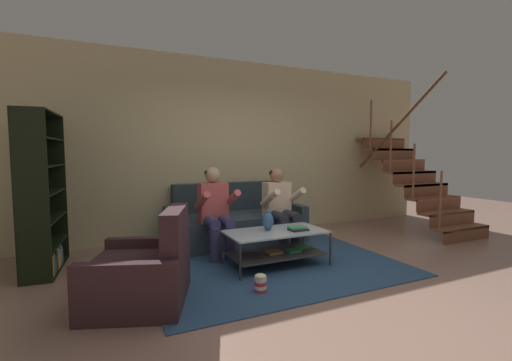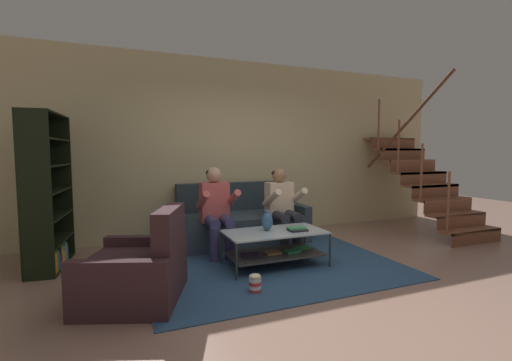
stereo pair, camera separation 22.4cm
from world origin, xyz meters
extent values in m
plane|color=#967161|center=(0.00, 0.00, 0.00)|extent=(16.80, 16.80, 0.00)
cube|color=#C9BB89|center=(0.00, 2.46, 1.45)|extent=(8.40, 0.12, 2.90)
cube|color=brown|center=(3.21, 0.50, 0.19)|extent=(1.07, 0.25, 0.04)
cube|color=brown|center=(3.21, 0.38, 0.10)|extent=(1.07, 0.02, 0.21)
cube|color=brown|center=(3.21, 0.75, 0.40)|extent=(1.07, 0.25, 0.04)
cube|color=brown|center=(3.21, 0.63, 0.31)|extent=(1.07, 0.02, 0.21)
cube|color=brown|center=(3.21, 1.00, 0.60)|extent=(1.07, 0.25, 0.04)
cube|color=brown|center=(3.21, 0.88, 0.52)|extent=(1.07, 0.02, 0.21)
cube|color=brown|center=(3.21, 1.25, 0.81)|extent=(1.07, 0.25, 0.04)
cube|color=brown|center=(3.21, 1.13, 0.73)|extent=(1.07, 0.02, 0.21)
cube|color=brown|center=(3.21, 1.50, 1.02)|extent=(1.07, 0.25, 0.04)
cube|color=brown|center=(3.21, 1.38, 0.94)|extent=(1.07, 0.02, 0.21)
cube|color=brown|center=(3.21, 1.75, 1.23)|extent=(1.07, 0.25, 0.04)
cube|color=brown|center=(3.21, 1.63, 1.15)|extent=(1.07, 0.02, 0.21)
cube|color=brown|center=(3.21, 2.00, 1.44)|extent=(1.07, 0.25, 0.04)
cube|color=brown|center=(3.21, 1.88, 1.35)|extent=(1.07, 0.02, 0.21)
cube|color=brown|center=(3.21, 2.25, 1.65)|extent=(1.07, 0.25, 0.04)
cube|color=brown|center=(3.21, 2.13, 1.56)|extent=(1.07, 0.02, 0.21)
cylinder|color=brown|center=(2.72, 0.50, 0.66)|extent=(0.04, 0.04, 0.90)
cylinder|color=brown|center=(2.72, 1.00, 1.07)|extent=(0.04, 0.04, 0.90)
cylinder|color=brown|center=(2.72, 1.50, 1.49)|extent=(0.04, 0.04, 0.90)
cylinder|color=brown|center=(2.72, 2.00, 1.91)|extent=(0.04, 0.04, 0.90)
cylinder|color=brown|center=(2.72, 1.37, 1.84)|extent=(0.05, 1.78, 1.50)
cube|color=#2F3E48|center=(-0.07, 1.86, 0.22)|extent=(1.77, 0.98, 0.44)
cube|color=#28343D|center=(-0.07, 2.26, 0.66)|extent=(1.77, 0.18, 0.45)
cube|color=#2F3E48|center=(-1.02, 1.86, 0.28)|extent=(0.13, 0.98, 0.56)
cube|color=#2F3E48|center=(0.88, 1.86, 0.28)|extent=(0.13, 0.98, 0.56)
cylinder|color=#3A3865|center=(-0.67, 1.06, 0.22)|extent=(0.14, 0.14, 0.44)
cylinder|color=#3A3865|center=(-0.47, 1.06, 0.22)|extent=(0.14, 0.14, 0.44)
cylinder|color=#3A3865|center=(-0.67, 1.24, 0.48)|extent=(0.14, 0.42, 0.14)
cylinder|color=#3A3865|center=(-0.47, 1.24, 0.48)|extent=(0.14, 0.42, 0.14)
cube|color=#C35553|center=(-0.57, 1.45, 0.71)|extent=(0.38, 0.22, 0.54)
cylinder|color=#C35553|center=(-0.77, 1.27, 0.76)|extent=(0.09, 0.49, 0.31)
cylinder|color=#C35553|center=(-0.36, 1.27, 0.76)|extent=(0.09, 0.49, 0.31)
sphere|color=tan|center=(-0.57, 1.45, 1.08)|extent=(0.21, 0.21, 0.21)
ellipsoid|color=black|center=(-0.57, 1.47, 1.10)|extent=(0.21, 0.21, 0.13)
cylinder|color=#292B34|center=(0.32, 1.06, 0.22)|extent=(0.14, 0.14, 0.44)
cylinder|color=#292B34|center=(0.52, 1.06, 0.22)|extent=(0.14, 0.14, 0.44)
cylinder|color=#292B34|center=(0.32, 1.24, 0.48)|extent=(0.14, 0.42, 0.14)
cylinder|color=#292B34|center=(0.52, 1.24, 0.48)|extent=(0.14, 0.42, 0.14)
cube|color=beige|center=(0.42, 1.45, 0.69)|extent=(0.38, 0.22, 0.51)
cylinder|color=beige|center=(0.21, 1.27, 0.74)|extent=(0.09, 0.49, 0.31)
cylinder|color=beige|center=(0.62, 1.27, 0.74)|extent=(0.09, 0.49, 0.31)
sphere|color=#986D4F|center=(0.42, 1.45, 1.05)|extent=(0.21, 0.21, 0.21)
ellipsoid|color=black|center=(0.42, 1.47, 1.08)|extent=(0.21, 0.21, 0.13)
cube|color=#B2C2CB|center=(-0.03, 0.64, 0.42)|extent=(1.21, 0.63, 0.02)
cube|color=#3D3938|center=(-0.03, 0.64, 0.15)|extent=(1.12, 0.58, 0.02)
cylinder|color=#2F3235|center=(-0.62, 0.33, 0.21)|extent=(0.03, 0.03, 0.43)
cylinder|color=#2F3235|center=(0.56, 0.33, 0.21)|extent=(0.03, 0.03, 0.43)
cylinder|color=#2F3235|center=(-0.62, 0.94, 0.21)|extent=(0.03, 0.03, 0.43)
cylinder|color=#2F3235|center=(0.56, 0.94, 0.21)|extent=(0.03, 0.03, 0.43)
cube|color=#2E2137|center=(-0.35, 0.65, 0.17)|extent=(0.24, 0.19, 0.02)
cube|color=#A27442|center=(-0.07, 0.62, 0.17)|extent=(0.20, 0.16, 0.03)
cube|color=#2C844A|center=(0.17, 0.56, 0.17)|extent=(0.19, 0.14, 0.03)
cube|color=#338E49|center=(0.39, 0.68, 0.17)|extent=(0.23, 0.17, 0.02)
cube|color=navy|center=(-0.05, 1.15, 0.01)|extent=(3.00, 3.22, 0.01)
cube|color=slate|center=(-0.05, 1.15, 0.01)|extent=(1.65, 1.77, 0.00)
ellipsoid|color=#326291|center=(-0.10, 0.71, 0.54)|extent=(0.14, 0.14, 0.22)
cylinder|color=#326291|center=(-0.10, 0.71, 0.65)|extent=(0.06, 0.06, 0.05)
cube|color=#25212E|center=(0.23, 0.55, 0.44)|extent=(0.22, 0.17, 0.02)
cube|color=#3A9055|center=(0.23, 0.55, 0.46)|extent=(0.22, 0.16, 0.02)
cube|color=black|center=(-2.60, 1.14, 0.92)|extent=(0.32, 0.05, 1.85)
cube|color=black|center=(-2.52, 2.12, 0.92)|extent=(0.32, 0.05, 1.85)
cube|color=black|center=(-2.71, 1.65, 0.92)|extent=(0.11, 1.00, 1.85)
cube|color=black|center=(-2.56, 1.63, 0.01)|extent=(0.41, 0.99, 0.02)
cube|color=black|center=(-2.56, 1.63, 0.31)|extent=(0.41, 0.99, 0.02)
cube|color=black|center=(-2.56, 1.63, 0.62)|extent=(0.41, 0.99, 0.02)
cube|color=black|center=(-2.56, 1.63, 0.92)|extent=(0.41, 0.99, 0.02)
cube|color=black|center=(-2.56, 1.63, 1.23)|extent=(0.41, 0.99, 0.02)
cube|color=black|center=(-2.56, 1.63, 1.54)|extent=(0.41, 0.99, 0.02)
cube|color=black|center=(-2.56, 1.63, 1.84)|extent=(0.41, 0.99, 0.02)
cube|color=teal|center=(-2.58, 1.19, 0.10)|extent=(0.25, 0.07, 0.17)
cube|color=orange|center=(-2.56, 1.25, 0.14)|extent=(0.22, 0.07, 0.23)
cube|color=orange|center=(-2.57, 1.30, 0.13)|extent=(0.25, 0.06, 0.23)
cube|color=#2E874E|center=(-2.58, 1.36, 0.14)|extent=(0.28, 0.07, 0.24)
cube|color=#2451B5|center=(-2.56, 1.42, 0.12)|extent=(0.26, 0.08, 0.19)
cube|color=#212429|center=(-2.57, 1.49, 0.14)|extent=(0.28, 0.07, 0.24)
cube|color=red|center=(-2.57, 1.53, 0.11)|extent=(0.29, 0.06, 0.18)
cube|color=gold|center=(-2.57, 1.58, 0.13)|extent=(0.29, 0.08, 0.23)
cube|color=orange|center=(-2.56, 1.63, 0.10)|extent=(0.29, 0.07, 0.15)
cube|color=#6B95BC|center=(-2.54, 1.69, 0.12)|extent=(0.26, 0.07, 0.19)
cube|color=teal|center=(-2.55, 1.74, 0.14)|extent=(0.29, 0.06, 0.25)
cube|color=#A17549|center=(-2.53, 1.78, 0.13)|extent=(0.24, 0.06, 0.22)
cube|color=#274FB4|center=(-2.52, 1.83, 0.11)|extent=(0.24, 0.05, 0.18)
cube|color=#372125|center=(-1.67, 0.25, 0.20)|extent=(1.03, 0.95, 0.41)
cube|color=#372125|center=(-1.35, 0.13, 0.64)|extent=(0.39, 0.72, 0.46)
cube|color=#372125|center=(-1.53, 0.63, 0.25)|extent=(0.82, 0.39, 0.51)
cube|color=#372125|center=(-1.81, -0.14, 0.25)|extent=(0.82, 0.39, 0.51)
cylinder|color=red|center=(-0.55, -0.02, 0.02)|extent=(0.12, 0.12, 0.04)
cylinder|color=white|center=(-0.55, -0.02, 0.06)|extent=(0.12, 0.12, 0.04)
cylinder|color=red|center=(-0.55, -0.02, 0.09)|extent=(0.12, 0.12, 0.04)
cylinder|color=white|center=(-0.55, -0.02, 0.13)|extent=(0.12, 0.12, 0.04)
ellipsoid|color=beige|center=(-0.55, -0.02, 0.16)|extent=(0.12, 0.12, 0.04)
camera|label=1|loc=(-1.97, -2.98, 1.38)|focal=24.00mm
camera|label=2|loc=(-1.77, -3.07, 1.38)|focal=24.00mm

